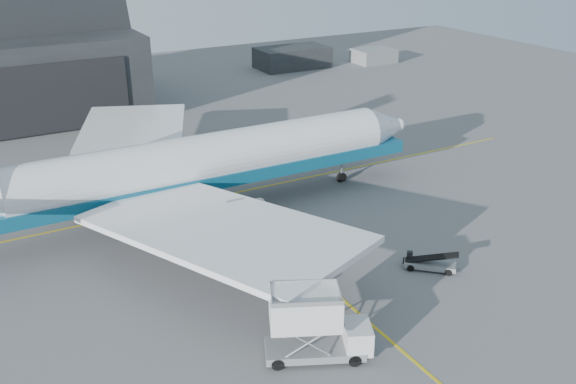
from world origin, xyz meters
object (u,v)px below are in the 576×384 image
belt_loader_b (429,264)px  belt_loader_a (297,288)px  catering_truck (314,326)px  pushback_tug (299,232)px  airliner (188,166)px

belt_loader_b → belt_loader_a: bearing=-147.4°
belt_loader_b → catering_truck: bearing=-117.7°
catering_truck → belt_loader_a: bearing=93.4°
pushback_tug → catering_truck: bearing=-116.1°
belt_loader_a → belt_loader_b: belt_loader_a is taller
pushback_tug → belt_loader_a: size_ratio=0.93×
pushback_tug → belt_loader_a: bearing=-120.7°
catering_truck → pushback_tug: catering_truck is taller
catering_truck → belt_loader_a: (2.88, 7.38, -1.93)m
belt_loader_a → airliner: bearing=81.0°
airliner → catering_truck: 25.63m
pushback_tug → belt_loader_a: pushback_tug is taller
airliner → belt_loader_a: (1.93, -18.09, -4.67)m
airliner → pushback_tug: size_ratio=11.87×
airliner → belt_loader_b: (13.75, -20.13, -4.70)m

